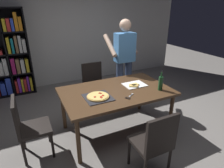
{
  "coord_description": "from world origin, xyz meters",
  "views": [
    {
      "loc": [
        -1.22,
        -2.39,
        1.99
      ],
      "look_at": [
        0.0,
        0.15,
        0.8
      ],
      "focal_mm": 30.29,
      "sensor_mm": 36.0,
      "label": 1
    }
  ],
  "objects_px": {
    "chair_near_camera": "(155,141)",
    "wine_bottle": "(161,83)",
    "chair_far_side": "(94,82)",
    "dining_table": "(116,94)",
    "chair_left_end": "(27,125)",
    "pepperoni_pizza_on_tray": "(98,97)",
    "kitchen_scissors": "(129,97)",
    "person_serving_pizza": "(124,59)"
  },
  "relations": [
    {
      "from": "dining_table",
      "to": "chair_left_end",
      "type": "height_order",
      "value": "chair_left_end"
    },
    {
      "from": "dining_table",
      "to": "chair_left_end",
      "type": "distance_m",
      "value": 1.34
    },
    {
      "from": "dining_table",
      "to": "kitchen_scissors",
      "type": "distance_m",
      "value": 0.31
    },
    {
      "from": "pepperoni_pizza_on_tray",
      "to": "chair_left_end",
      "type": "bearing_deg",
      "value": 173.47
    },
    {
      "from": "chair_near_camera",
      "to": "chair_far_side",
      "type": "height_order",
      "value": "same"
    },
    {
      "from": "chair_near_camera",
      "to": "pepperoni_pizza_on_tray",
      "type": "relative_size",
      "value": 2.35
    },
    {
      "from": "chair_far_side",
      "to": "wine_bottle",
      "type": "height_order",
      "value": "wine_bottle"
    },
    {
      "from": "chair_near_camera",
      "to": "chair_far_side",
      "type": "distance_m",
      "value": 2.02
    },
    {
      "from": "chair_left_end",
      "to": "pepperoni_pizza_on_tray",
      "type": "xyz_separation_m",
      "value": [
        0.98,
        -0.11,
        0.25
      ]
    },
    {
      "from": "wine_bottle",
      "to": "chair_near_camera",
      "type": "bearing_deg",
      "value": -130.99
    },
    {
      "from": "chair_far_side",
      "to": "pepperoni_pizza_on_tray",
      "type": "relative_size",
      "value": 2.35
    },
    {
      "from": "person_serving_pizza",
      "to": "kitchen_scissors",
      "type": "bearing_deg",
      "value": -115.44
    },
    {
      "from": "chair_near_camera",
      "to": "pepperoni_pizza_on_tray",
      "type": "distance_m",
      "value": 1.0
    },
    {
      "from": "dining_table",
      "to": "wine_bottle",
      "type": "xyz_separation_m",
      "value": [
        0.63,
        -0.28,
        0.19
      ]
    },
    {
      "from": "chair_near_camera",
      "to": "wine_bottle",
      "type": "height_order",
      "value": "wine_bottle"
    },
    {
      "from": "dining_table",
      "to": "chair_far_side",
      "type": "distance_m",
      "value": 1.02
    },
    {
      "from": "pepperoni_pizza_on_tray",
      "to": "dining_table",
      "type": "bearing_deg",
      "value": 17.78
    },
    {
      "from": "chair_far_side",
      "to": "chair_near_camera",
      "type": "bearing_deg",
      "value": -90.0
    },
    {
      "from": "chair_left_end",
      "to": "dining_table",
      "type": "bearing_deg",
      "value": 0.0
    },
    {
      "from": "chair_near_camera",
      "to": "kitchen_scissors",
      "type": "distance_m",
      "value": 0.75
    },
    {
      "from": "chair_near_camera",
      "to": "chair_left_end",
      "type": "height_order",
      "value": "same"
    },
    {
      "from": "chair_left_end",
      "to": "chair_near_camera",
      "type": "bearing_deg",
      "value": -37.11
    },
    {
      "from": "dining_table",
      "to": "wine_bottle",
      "type": "height_order",
      "value": "wine_bottle"
    },
    {
      "from": "pepperoni_pizza_on_tray",
      "to": "kitchen_scissors",
      "type": "distance_m",
      "value": 0.45
    },
    {
      "from": "person_serving_pizza",
      "to": "wine_bottle",
      "type": "relative_size",
      "value": 5.54
    },
    {
      "from": "wine_bottle",
      "to": "chair_far_side",
      "type": "bearing_deg",
      "value": 115.94
    },
    {
      "from": "chair_near_camera",
      "to": "pepperoni_pizza_on_tray",
      "type": "bearing_deg",
      "value": 111.36
    },
    {
      "from": "person_serving_pizza",
      "to": "wine_bottle",
      "type": "height_order",
      "value": "person_serving_pizza"
    },
    {
      "from": "chair_far_side",
      "to": "kitchen_scissors",
      "type": "relative_size",
      "value": 4.75
    },
    {
      "from": "person_serving_pizza",
      "to": "kitchen_scissors",
      "type": "height_order",
      "value": "person_serving_pizza"
    },
    {
      "from": "person_serving_pizza",
      "to": "pepperoni_pizza_on_tray",
      "type": "xyz_separation_m",
      "value": [
        -0.92,
        -0.9,
        -0.23
      ]
    },
    {
      "from": "chair_left_end",
      "to": "wine_bottle",
      "type": "xyz_separation_m",
      "value": [
        1.96,
        -0.28,
        0.36
      ]
    },
    {
      "from": "chair_near_camera",
      "to": "person_serving_pizza",
      "type": "bearing_deg",
      "value": 72.31
    },
    {
      "from": "chair_left_end",
      "to": "kitchen_scissors",
      "type": "relative_size",
      "value": 4.75
    },
    {
      "from": "chair_near_camera",
      "to": "chair_far_side",
      "type": "relative_size",
      "value": 1.0
    },
    {
      "from": "dining_table",
      "to": "pepperoni_pizza_on_tray",
      "type": "height_order",
      "value": "pepperoni_pizza_on_tray"
    },
    {
      "from": "chair_left_end",
      "to": "pepperoni_pizza_on_tray",
      "type": "bearing_deg",
      "value": -6.53
    },
    {
      "from": "pepperoni_pizza_on_tray",
      "to": "chair_near_camera",
      "type": "bearing_deg",
      "value": -68.64
    },
    {
      "from": "dining_table",
      "to": "wine_bottle",
      "type": "bearing_deg",
      "value": -24.34
    },
    {
      "from": "chair_far_side",
      "to": "wine_bottle",
      "type": "xyz_separation_m",
      "value": [
        0.63,
        -1.29,
        0.36
      ]
    },
    {
      "from": "person_serving_pizza",
      "to": "pepperoni_pizza_on_tray",
      "type": "relative_size",
      "value": 4.58
    },
    {
      "from": "chair_near_camera",
      "to": "kitchen_scissors",
      "type": "xyz_separation_m",
      "value": [
        0.06,
        0.71,
        0.24
      ]
    }
  ]
}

